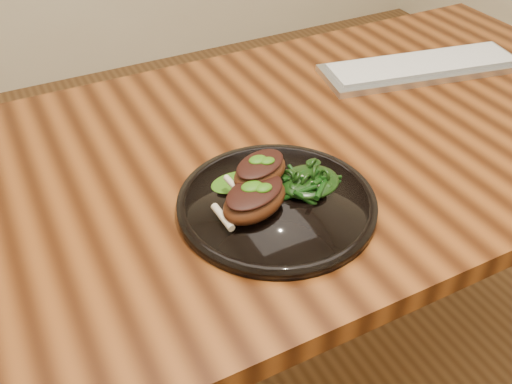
{
  "coord_description": "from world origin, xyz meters",
  "views": [
    {
      "loc": [
        -0.46,
        -0.76,
        1.33
      ],
      "look_at": [
        -0.14,
        -0.14,
        0.78
      ],
      "focal_mm": 40.0,
      "sensor_mm": 36.0,
      "label": 1
    }
  ],
  "objects_px": {
    "lamb_chop_front": "(254,199)",
    "keyboard": "(422,67)",
    "desk": "(287,178)",
    "greens_heap": "(309,178)",
    "plate": "(277,203)"
  },
  "relations": [
    {
      "from": "lamb_chop_front",
      "to": "greens_heap",
      "type": "height_order",
      "value": "lamb_chop_front"
    },
    {
      "from": "plate",
      "to": "greens_heap",
      "type": "relative_size",
      "value": 3.13
    },
    {
      "from": "keyboard",
      "to": "greens_heap",
      "type": "bearing_deg",
      "value": -150.02
    },
    {
      "from": "desk",
      "to": "lamb_chop_front",
      "type": "distance_m",
      "value": 0.26
    },
    {
      "from": "desk",
      "to": "plate",
      "type": "distance_m",
      "value": 0.21
    },
    {
      "from": "lamb_chop_front",
      "to": "greens_heap",
      "type": "bearing_deg",
      "value": 8.93
    },
    {
      "from": "keyboard",
      "to": "lamb_chop_front",
      "type": "bearing_deg",
      "value": -153.55
    },
    {
      "from": "greens_heap",
      "to": "lamb_chop_front",
      "type": "bearing_deg",
      "value": -171.07
    },
    {
      "from": "desk",
      "to": "lamb_chop_front",
      "type": "height_order",
      "value": "lamb_chop_front"
    },
    {
      "from": "lamb_chop_front",
      "to": "keyboard",
      "type": "height_order",
      "value": "lamb_chop_front"
    },
    {
      "from": "plate",
      "to": "lamb_chop_front",
      "type": "xyz_separation_m",
      "value": [
        -0.05,
        -0.01,
        0.03
      ]
    },
    {
      "from": "desk",
      "to": "greens_heap",
      "type": "relative_size",
      "value": 15.81
    },
    {
      "from": "desk",
      "to": "keyboard",
      "type": "distance_m",
      "value": 0.44
    },
    {
      "from": "plate",
      "to": "keyboard",
      "type": "height_order",
      "value": "keyboard"
    },
    {
      "from": "greens_heap",
      "to": "keyboard",
      "type": "bearing_deg",
      "value": 29.98
    }
  ]
}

